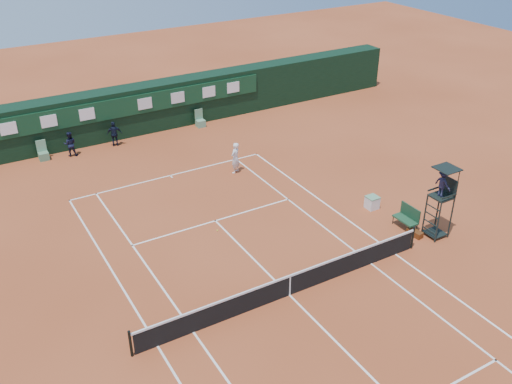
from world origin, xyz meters
TOP-DOWN VIEW (x-y plane):
  - ground at (0.00, 0.00)m, footprint 90.00×90.00m
  - court_lines at (0.00, 0.00)m, footprint 11.05×23.85m
  - tennis_net at (0.00, 0.00)m, footprint 12.90×0.10m
  - back_wall at (0.00, 18.74)m, footprint 40.00×1.65m
  - linesman_chair_left at (-5.50, 17.48)m, footprint 0.55×0.50m
  - linesman_chair_right at (4.50, 17.48)m, footprint 0.55×0.50m
  - umpire_chair at (8.03, 0.21)m, footprint 0.96×0.95m
  - player_bench at (7.42, 1.39)m, footprint 0.56×1.20m
  - tennis_bag at (7.24, 0.66)m, footprint 0.42×0.78m
  - cooler at (7.20, 3.58)m, footprint 0.57×0.57m
  - tennis_ball at (-0.32, 5.56)m, footprint 0.07×0.07m
  - player at (3.28, 10.43)m, footprint 0.77×0.69m
  - ball_kid_left at (-3.97, 17.21)m, footprint 0.87×0.77m
  - ball_kid_right at (-1.29, 17.31)m, footprint 0.97×0.57m

SIDE VIEW (x-z plane):
  - ground at x=0.00m, z-range 0.00..0.00m
  - court_lines at x=0.00m, z-range 0.00..0.01m
  - tennis_ball at x=-0.32m, z-range 0.00..0.07m
  - tennis_bag at x=7.24m, z-range 0.00..0.28m
  - linesman_chair_left at x=-5.50m, z-range -0.26..0.89m
  - linesman_chair_right at x=4.50m, z-range -0.26..0.89m
  - cooler at x=7.20m, z-range 0.00..0.65m
  - tennis_net at x=0.00m, z-range -0.04..1.06m
  - player_bench at x=7.42m, z-range 0.05..1.15m
  - ball_kid_left at x=-3.97m, z-range 0.00..1.49m
  - ball_kid_right at x=-1.29m, z-range 0.00..1.55m
  - player at x=3.28m, z-range 0.00..1.77m
  - back_wall at x=0.00m, z-range 0.01..3.01m
  - umpire_chair at x=8.03m, z-range 0.75..4.17m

